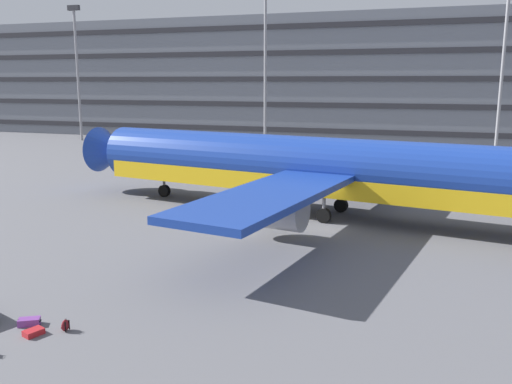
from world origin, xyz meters
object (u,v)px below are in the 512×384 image
(airliner, at_px, (321,169))
(suitcase_black, at_px, (34,332))
(suitcase_navy, at_px, (29,322))
(backpack_scuffed, at_px, (65,325))

(airliner, distance_m, suitcase_black, 20.76)
(suitcase_black, distance_m, suitcase_navy, 0.90)
(airliner, relative_size, backpack_scuffed, 81.31)
(suitcase_navy, xyz_separation_m, backpack_scuffed, (1.51, 0.03, 0.07))
(airliner, height_order, suitcase_navy, airliner)
(suitcase_navy, bearing_deg, suitcase_black, -40.49)
(airliner, distance_m, suitcase_navy, 20.40)
(backpack_scuffed, bearing_deg, suitcase_navy, -179.04)
(suitcase_black, distance_m, backpack_scuffed, 1.03)
(backpack_scuffed, bearing_deg, suitcase_black, -143.62)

